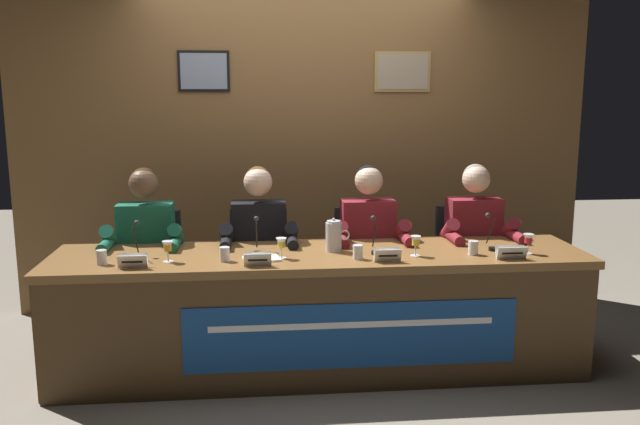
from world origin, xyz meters
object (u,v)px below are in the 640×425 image
object	(u,v)px
panelist_center_right	(370,243)
microphone_far_right	(491,237)
microphone_far_left	(135,246)
water_pitcher_central	(334,236)
juice_glass_center_left	(281,244)
document_stack_center_left	(262,259)
chair_far_right	(466,271)
water_cup_far_right	(473,249)
panelist_center_left	(259,245)
nameplate_far_right	(511,253)
nameplate_far_left	(133,261)
chair_center_right	(364,274)
microphone_center_left	(257,242)
chair_far_left	(152,280)
water_cup_far_left	(102,258)
nameplate_center_left	(258,259)
juice_glass_far_right	(528,240)
nameplate_center_right	(387,255)
microphone_center_right	(375,241)
chair_center_left	(260,277)
juice_glass_center_right	(416,242)
water_cup_center_right	(358,253)
water_cup_center_left	(225,255)
juice_glass_far_left	(168,248)
panelist_far_left	(145,248)
panelist_far_right	(477,240)
conference_table	(322,295)

from	to	relation	value
panelist_center_right	microphone_far_right	world-z (taller)	panelist_center_right
microphone_far_left	water_pitcher_central	size ratio (longest dim) A/B	1.03
juice_glass_center_left	document_stack_center_left	bearing A→B (deg)	-169.87
chair_far_right	water_cup_far_right	distance (m)	0.81
panelist_center_left	nameplate_far_right	world-z (taller)	panelist_center_left
nameplate_far_left	chair_center_right	bearing A→B (deg)	29.46
chair_center_right	microphone_center_left	bearing A→B (deg)	-144.09
chair_far_left	water_cup_far_left	distance (m)	0.82
nameplate_center_left	juice_glass_far_right	size ratio (longest dim) A/B	1.26
nameplate_center_right	microphone_center_right	bearing A→B (deg)	98.48
chair_far_right	water_pitcher_central	distance (m)	1.22
microphone_center_right	water_cup_far_right	xyz separation A→B (m)	(0.58, -0.11, -0.04)
chair_center_left	panelist_center_right	world-z (taller)	panelist_center_right
chair_far_left	juice_glass_center_right	xyz separation A→B (m)	(1.68, -0.71, 0.39)
water_cup_center_right	chair_far_right	size ratio (longest dim) A/B	0.09
water_cup_far_right	panelist_center_right	bearing A→B (deg)	137.26
chair_center_left	document_stack_center_left	xyz separation A→B (m)	(0.01, -0.70, 0.31)
panelist_center_left	nameplate_center_right	bearing A→B (deg)	-40.04
juice_glass_center_right	document_stack_center_left	bearing A→B (deg)	179.92
chair_far_right	water_cup_far_right	size ratio (longest dim) A/B	10.71
nameplate_far_left	chair_center_left	size ratio (longest dim) A/B	0.18
water_cup_center_left	chair_center_right	distance (m)	1.24
chair_center_left	document_stack_center_left	distance (m)	0.77
juice_glass_far_right	chair_center_left	bearing A→B (deg)	156.16
juice_glass_far_left	document_stack_center_left	size ratio (longest dim) A/B	0.53
document_stack_center_left	chair_center_right	bearing A→B (deg)	43.94
document_stack_center_left	water_cup_far_right	bearing A→B (deg)	-0.05
panelist_center_right	juice_glass_far_right	world-z (taller)	panelist_center_right
microphone_center_right	document_stack_center_left	bearing A→B (deg)	-171.39
document_stack_center_left	panelist_far_left	bearing A→B (deg)	146.23
microphone_center_right	water_cup_far_right	bearing A→B (deg)	-10.34
water_cup_center_left	panelist_far_right	bearing A→B (deg)	17.09
chair_center_left	juice_glass_far_right	xyz separation A→B (m)	(1.63, -0.72, 0.39)
nameplate_far_left	microphone_far_left	xyz separation A→B (m)	(-0.02, 0.21, 0.03)
panelist_center_right	chair_far_right	world-z (taller)	panelist_center_right
chair_center_left	nameplate_center_right	distance (m)	1.16
chair_far_right	document_stack_center_left	size ratio (longest dim) A/B	3.91
nameplate_far_right	conference_table	bearing A→B (deg)	171.66
chair_far_left	chair_center_left	bearing A→B (deg)	0.00
microphone_center_left	document_stack_center_left	bearing A→B (deg)	-80.36
microphone_center_right	microphone_far_left	bearing A→B (deg)	-179.65
panelist_far_left	nameplate_far_left	world-z (taller)	panelist_far_left
juice_glass_center_right	conference_table	bearing A→B (deg)	176.53
conference_table	water_cup_center_left	xyz separation A→B (m)	(-0.58, -0.05, 0.28)
chair_far_left	microphone_center_left	world-z (taller)	microphone_center_left
chair_far_right	nameplate_far_left	bearing A→B (deg)	-159.51
chair_center_right	water_pitcher_central	world-z (taller)	water_pitcher_central
water_cup_center_left	microphone_far_right	bearing A→B (deg)	4.87
water_cup_center_left	microphone_far_right	size ratio (longest dim) A/B	0.39
panelist_center_right	chair_far_right	distance (m)	0.82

